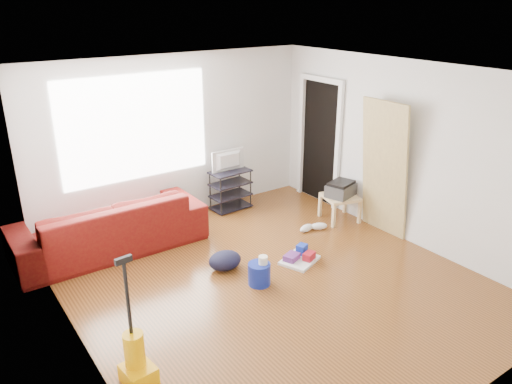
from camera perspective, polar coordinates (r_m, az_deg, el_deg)
room at (r=5.79m, az=1.69°, el=1.28°), size 4.51×5.01×2.51m
sofa at (r=7.20m, az=-16.09°, el=-6.28°), size 2.53×0.99×0.74m
tv_stand at (r=8.10m, az=-2.94°, el=0.30°), size 0.66×0.40×0.65m
tv at (r=7.94m, az=-3.00°, el=3.57°), size 0.58×0.08×0.34m
side_table at (r=7.78m, az=9.60°, el=-0.86°), size 0.60×0.60×0.40m
printer at (r=7.72m, az=9.67°, el=0.34°), size 0.51×0.44×0.23m
bucket at (r=6.15m, az=0.38°, el=-10.44°), size 0.35×0.35×0.27m
toilet_paper at (r=6.05m, az=0.81°, el=-8.92°), size 0.11×0.11×0.10m
cleaning_tray at (r=6.63m, az=5.03°, el=-7.44°), size 0.58×0.53×0.17m
backpack at (r=6.47m, az=-3.55°, el=-8.72°), size 0.45×0.37×0.24m
sneakers at (r=7.47m, az=6.49°, el=-4.01°), size 0.47×0.24×0.11m
vacuum at (r=4.81m, az=-13.53°, el=-18.13°), size 0.29×0.32×1.24m
door_panel at (r=7.64m, az=13.79°, el=-4.40°), size 0.24×0.79×1.96m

